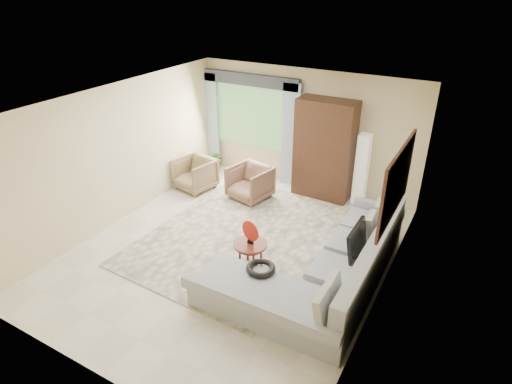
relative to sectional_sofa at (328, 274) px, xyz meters
The scene contains 17 objects.
ground 1.81m from the sectional_sofa, behind, with size 6.00×6.00×0.00m, color silver.
area_rug 2.04m from the sectional_sofa, 161.52° to the left, with size 3.00×4.00×0.02m, color beige.
sectional_sofa is the anchor object (origin of this frame).
tv_screen 0.67m from the sectional_sofa, 58.75° to the left, with size 0.06×0.74×0.48m, color black.
garden_hose 1.06m from the sectional_sofa, 139.44° to the right, with size 0.43×0.43×0.09m, color black.
coffee_table 1.25m from the sectional_sofa, behind, with size 0.54×0.54×0.54m.
red_disc 1.34m from the sectional_sofa, behind, with size 0.34×0.34×0.03m, color #A11A10.
armchair_left 4.21m from the sectional_sofa, 154.59° to the left, with size 0.76×0.78×0.71m, color olive.
armchair_right 3.21m from the sectional_sofa, 141.45° to the left, with size 0.77×0.79×0.72m, color brown.
potted_plant 4.77m from the sectional_sofa, 144.77° to the left, with size 0.50×0.44×0.56m, color #999999.
armoire 3.24m from the sectional_sofa, 113.06° to the left, with size 1.20×0.55×2.10m, color #311A10.
floor_lamp 3.03m from the sectional_sofa, 98.33° to the left, with size 0.24×0.24×1.50m, color silver.
window 4.58m from the sectional_sofa, 134.87° to the left, with size 1.80×0.04×1.40m, color #669E59.
curtain_left 5.25m from the sectional_sofa, 143.84° to the left, with size 0.40×0.08×2.30m, color #9EB7CC.
curtain_right 3.80m from the sectional_sofa, 124.27° to the left, with size 0.40×0.08×2.30m, color #9EB7CC.
valance 4.81m from the sectional_sofa, 135.52° to the left, with size 2.40×0.12×0.26m, color #1E232D.
wall_mirror 1.70m from the sectional_sofa, 37.80° to the left, with size 0.05×1.70×1.05m.
Camera 1 is at (3.36, -5.19, 4.31)m, focal length 30.00 mm.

